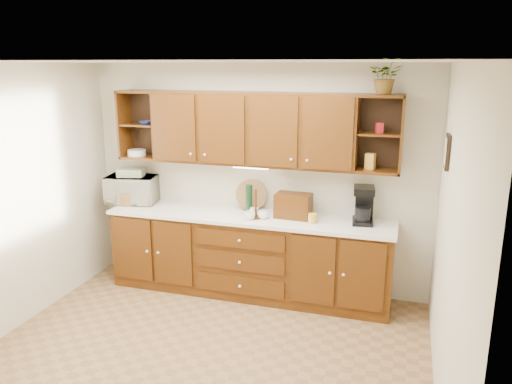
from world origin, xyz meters
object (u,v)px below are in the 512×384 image
Objects in this scene: bread_box at (293,206)px; coffee_maker at (364,205)px; potted_plant at (386,76)px; microwave at (132,189)px.

coffee_maker is (0.75, 0.04, 0.06)m from bread_box.
bread_box is 0.75m from coffee_maker.
potted_plant reaches higher than bread_box.
coffee_maker is (2.77, -0.00, 0.03)m from microwave.
microwave is at bearing 173.53° from coffee_maker.
microwave is 1.70× the size of potted_plant.
coffee_maker is at bearing 6.39° from bread_box.
potted_plant is at bearing -10.37° from microwave.
potted_plant reaches higher than coffee_maker.
bread_box is 1.10× the size of potted_plant.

